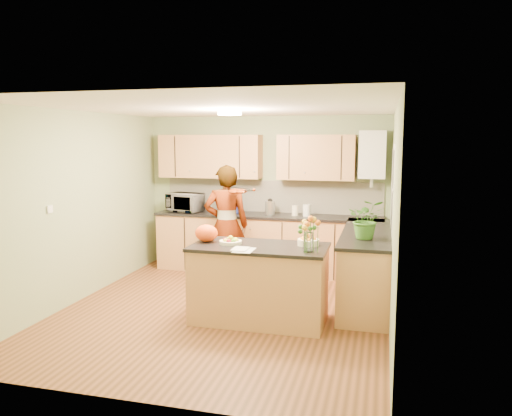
# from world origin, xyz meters

# --- Properties ---
(floor) EXTENTS (4.50, 4.50, 0.00)m
(floor) POSITION_xyz_m (0.00, 0.00, 0.00)
(floor) COLOR #543218
(floor) RESTS_ON ground
(ceiling) EXTENTS (4.00, 4.50, 0.02)m
(ceiling) POSITION_xyz_m (0.00, 0.00, 2.50)
(ceiling) COLOR white
(ceiling) RESTS_ON wall_back
(wall_back) EXTENTS (4.00, 0.02, 2.50)m
(wall_back) POSITION_xyz_m (0.00, 2.25, 1.25)
(wall_back) COLOR #8BA273
(wall_back) RESTS_ON floor
(wall_front) EXTENTS (4.00, 0.02, 2.50)m
(wall_front) POSITION_xyz_m (0.00, -2.25, 1.25)
(wall_front) COLOR #8BA273
(wall_front) RESTS_ON floor
(wall_left) EXTENTS (0.02, 4.50, 2.50)m
(wall_left) POSITION_xyz_m (-2.00, 0.00, 1.25)
(wall_left) COLOR #8BA273
(wall_left) RESTS_ON floor
(wall_right) EXTENTS (0.02, 4.50, 2.50)m
(wall_right) POSITION_xyz_m (2.00, 0.00, 1.25)
(wall_right) COLOR #8BA273
(wall_right) RESTS_ON floor
(back_counter) EXTENTS (3.64, 0.62, 0.94)m
(back_counter) POSITION_xyz_m (0.10, 1.95, 0.47)
(back_counter) COLOR #B07446
(back_counter) RESTS_ON floor
(right_counter) EXTENTS (0.62, 2.24, 0.94)m
(right_counter) POSITION_xyz_m (1.70, 0.85, 0.47)
(right_counter) COLOR #B07446
(right_counter) RESTS_ON floor
(splashback) EXTENTS (3.60, 0.02, 0.52)m
(splashback) POSITION_xyz_m (0.10, 2.23, 1.20)
(splashback) COLOR white
(splashback) RESTS_ON back_counter
(upper_cabinets) EXTENTS (3.20, 0.34, 0.70)m
(upper_cabinets) POSITION_xyz_m (-0.18, 2.08, 1.85)
(upper_cabinets) COLOR #B07446
(upper_cabinets) RESTS_ON wall_back
(boiler) EXTENTS (0.40, 0.30, 0.86)m
(boiler) POSITION_xyz_m (1.70, 2.09, 1.90)
(boiler) COLOR white
(boiler) RESTS_ON wall_back
(window_right) EXTENTS (0.01, 1.30, 1.05)m
(window_right) POSITION_xyz_m (1.99, 0.60, 1.55)
(window_right) COLOR white
(window_right) RESTS_ON wall_right
(light_switch) EXTENTS (0.02, 0.09, 0.09)m
(light_switch) POSITION_xyz_m (-1.99, -0.60, 1.30)
(light_switch) COLOR white
(light_switch) RESTS_ON wall_left
(ceiling_lamp) EXTENTS (0.30, 0.30, 0.07)m
(ceiling_lamp) POSITION_xyz_m (0.00, 0.30, 2.46)
(ceiling_lamp) COLOR #FFEABF
(ceiling_lamp) RESTS_ON ceiling
(peninsula_island) EXTENTS (1.58, 0.81, 0.91)m
(peninsula_island) POSITION_xyz_m (0.51, -0.19, 0.45)
(peninsula_island) COLOR #B07446
(peninsula_island) RESTS_ON floor
(fruit_dish) EXTENTS (0.26, 0.26, 0.09)m
(fruit_dish) POSITION_xyz_m (0.16, -0.19, 0.94)
(fruit_dish) COLOR #F9EBC7
(fruit_dish) RESTS_ON peninsula_island
(orange_bowl) EXTENTS (0.25, 0.25, 0.15)m
(orange_bowl) POSITION_xyz_m (1.06, -0.04, 0.97)
(orange_bowl) COLOR #F9EBC7
(orange_bowl) RESTS_ON peninsula_island
(flower_vase) EXTENTS (0.26, 0.26, 0.47)m
(flower_vase) POSITION_xyz_m (1.11, -0.37, 1.22)
(flower_vase) COLOR silver
(flower_vase) RESTS_ON peninsula_island
(orange_bag) EXTENTS (0.29, 0.26, 0.21)m
(orange_bag) POSITION_xyz_m (-0.16, -0.14, 1.01)
(orange_bag) COLOR #FF4D15
(orange_bag) RESTS_ON peninsula_island
(papers) EXTENTS (0.21, 0.29, 0.01)m
(papers) POSITION_xyz_m (0.41, -0.49, 0.91)
(papers) COLOR silver
(papers) RESTS_ON peninsula_island
(violinist) EXTENTS (0.74, 0.58, 1.77)m
(violinist) POSITION_xyz_m (-0.32, 1.14, 0.88)
(violinist) COLOR tan
(violinist) RESTS_ON floor
(violin) EXTENTS (0.60, 0.52, 0.15)m
(violin) POSITION_xyz_m (-0.12, 0.92, 1.41)
(violin) COLOR #4B1604
(violin) RESTS_ON violinist
(microwave) EXTENTS (0.61, 0.47, 0.30)m
(microwave) POSITION_xyz_m (-1.29, 1.91, 1.09)
(microwave) COLOR white
(microwave) RESTS_ON back_counter
(blue_box) EXTENTS (0.32, 0.26, 0.23)m
(blue_box) POSITION_xyz_m (-0.53, 1.94, 1.05)
(blue_box) COLOR navy
(blue_box) RESTS_ON back_counter
(kettle) EXTENTS (0.16, 0.16, 0.30)m
(kettle) POSITION_xyz_m (0.14, 1.97, 1.06)
(kettle) COLOR silver
(kettle) RESTS_ON back_counter
(jar_cream) EXTENTS (0.13, 0.13, 0.15)m
(jar_cream) POSITION_xyz_m (0.54, 1.96, 1.02)
(jar_cream) COLOR #F9EBC7
(jar_cream) RESTS_ON back_counter
(jar_white) EXTENTS (0.13, 0.13, 0.18)m
(jar_white) POSITION_xyz_m (0.73, 1.93, 1.03)
(jar_white) COLOR white
(jar_white) RESTS_ON back_counter
(potted_plant) EXTENTS (0.45, 0.40, 0.48)m
(potted_plant) POSITION_xyz_m (1.70, 0.35, 1.18)
(potted_plant) COLOR #376B23
(potted_plant) RESTS_ON right_counter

